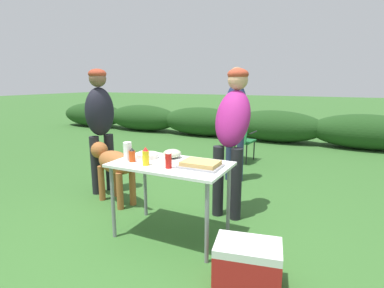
{
  "coord_description": "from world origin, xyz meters",
  "views": [
    {
      "loc": [
        1.37,
        -2.36,
        1.5
      ],
      "look_at": [
        0.11,
        0.24,
        0.89
      ],
      "focal_mm": 28.0,
      "sensor_mm": 36.0,
      "label": 1
    }
  ],
  "objects_px": {
    "mustard_bottle": "(146,157)",
    "camp_chair_green_behind_table": "(239,137)",
    "paper_cup_stack": "(128,151)",
    "standing_person_in_red_jacket": "(236,112)",
    "cooler_box": "(247,264)",
    "mixing_bowl": "(172,154)",
    "dog": "(113,164)",
    "standing_person_with_beanie": "(100,119)",
    "folding_table": "(171,171)",
    "plate_stack": "(147,156)",
    "hot_sauce_bottle": "(132,155)",
    "food_tray": "(201,164)",
    "standing_person_in_dark_puffer": "(232,126)",
    "ketchup_bottle": "(168,159)"
  },
  "relations": [
    {
      "from": "folding_table",
      "to": "cooler_box",
      "type": "height_order",
      "value": "folding_table"
    },
    {
      "from": "paper_cup_stack",
      "to": "standing_person_with_beanie",
      "type": "xyz_separation_m",
      "value": [
        -1.01,
        0.74,
        0.18
      ]
    },
    {
      "from": "plate_stack",
      "to": "hot_sauce_bottle",
      "type": "height_order",
      "value": "hot_sauce_bottle"
    },
    {
      "from": "plate_stack",
      "to": "standing_person_with_beanie",
      "type": "xyz_separation_m",
      "value": [
        -1.13,
        0.58,
        0.25
      ]
    },
    {
      "from": "hot_sauce_bottle",
      "to": "paper_cup_stack",
      "type": "bearing_deg",
      "value": 160.13
    },
    {
      "from": "cooler_box",
      "to": "paper_cup_stack",
      "type": "bearing_deg",
      "value": 155.5
    },
    {
      "from": "camp_chair_green_behind_table",
      "to": "hot_sauce_bottle",
      "type": "bearing_deg",
      "value": -86.78
    },
    {
      "from": "plate_stack",
      "to": "mustard_bottle",
      "type": "height_order",
      "value": "mustard_bottle"
    },
    {
      "from": "mixing_bowl",
      "to": "camp_chair_green_behind_table",
      "type": "height_order",
      "value": "camp_chair_green_behind_table"
    },
    {
      "from": "standing_person_in_dark_puffer",
      "to": "food_tray",
      "type": "bearing_deg",
      "value": -90.0
    },
    {
      "from": "mixing_bowl",
      "to": "mustard_bottle",
      "type": "distance_m",
      "value": 0.36
    },
    {
      "from": "mustard_bottle",
      "to": "standing_person_in_dark_puffer",
      "type": "relative_size",
      "value": 0.11
    },
    {
      "from": "food_tray",
      "to": "standing_person_in_red_jacket",
      "type": "bearing_deg",
      "value": 98.49
    },
    {
      "from": "folding_table",
      "to": "dog",
      "type": "relative_size",
      "value": 1.13
    },
    {
      "from": "folding_table",
      "to": "food_tray",
      "type": "bearing_deg",
      "value": 0.09
    },
    {
      "from": "standing_person_with_beanie",
      "to": "camp_chair_green_behind_table",
      "type": "distance_m",
      "value": 2.66
    },
    {
      "from": "mixing_bowl",
      "to": "mustard_bottle",
      "type": "height_order",
      "value": "mustard_bottle"
    },
    {
      "from": "food_tray",
      "to": "ketchup_bottle",
      "type": "distance_m",
      "value": 0.29
    },
    {
      "from": "hot_sauce_bottle",
      "to": "standing_person_in_dark_puffer",
      "type": "relative_size",
      "value": 0.08
    },
    {
      "from": "standing_person_with_beanie",
      "to": "camp_chair_green_behind_table",
      "type": "bearing_deg",
      "value": -11.48
    },
    {
      "from": "plate_stack",
      "to": "hot_sauce_bottle",
      "type": "xyz_separation_m",
      "value": [
        -0.05,
        -0.18,
        0.04
      ]
    },
    {
      "from": "standing_person_with_beanie",
      "to": "folding_table",
      "type": "bearing_deg",
      "value": -98.26
    },
    {
      "from": "hot_sauce_bottle",
      "to": "camp_chair_green_behind_table",
      "type": "distance_m",
      "value": 3.09
    },
    {
      "from": "standing_person_in_dark_puffer",
      "to": "standing_person_in_red_jacket",
      "type": "distance_m",
      "value": 1.19
    },
    {
      "from": "plate_stack",
      "to": "camp_chair_green_behind_table",
      "type": "height_order",
      "value": "camp_chair_green_behind_table"
    },
    {
      "from": "plate_stack",
      "to": "standing_person_in_dark_puffer",
      "type": "height_order",
      "value": "standing_person_in_dark_puffer"
    },
    {
      "from": "ketchup_bottle",
      "to": "standing_person_with_beanie",
      "type": "distance_m",
      "value": 1.72
    },
    {
      "from": "paper_cup_stack",
      "to": "plate_stack",
      "type": "bearing_deg",
      "value": 52.54
    },
    {
      "from": "mixing_bowl",
      "to": "camp_chair_green_behind_table",
      "type": "distance_m",
      "value": 2.8
    },
    {
      "from": "standing_person_with_beanie",
      "to": "cooler_box",
      "type": "distance_m",
      "value": 2.68
    },
    {
      "from": "mustard_bottle",
      "to": "standing_person_with_beanie",
      "type": "xyz_separation_m",
      "value": [
        -1.27,
        0.81,
        0.19
      ]
    },
    {
      "from": "camp_chair_green_behind_table",
      "to": "cooler_box",
      "type": "height_order",
      "value": "camp_chair_green_behind_table"
    },
    {
      "from": "mixing_bowl",
      "to": "cooler_box",
      "type": "relative_size",
      "value": 0.35
    },
    {
      "from": "mixing_bowl",
      "to": "dog",
      "type": "height_order",
      "value": "mixing_bowl"
    },
    {
      "from": "standing_person_in_dark_puffer",
      "to": "camp_chair_green_behind_table",
      "type": "distance_m",
      "value": 2.36
    },
    {
      "from": "paper_cup_stack",
      "to": "mustard_bottle",
      "type": "relative_size",
      "value": 1.04
    },
    {
      "from": "standing_person_in_red_jacket",
      "to": "cooler_box",
      "type": "height_order",
      "value": "standing_person_in_red_jacket"
    },
    {
      "from": "folding_table",
      "to": "food_tray",
      "type": "distance_m",
      "value": 0.33
    },
    {
      "from": "mixing_bowl",
      "to": "standing_person_with_beanie",
      "type": "xyz_separation_m",
      "value": [
        -1.36,
        0.47,
        0.23
      ]
    },
    {
      "from": "mustard_bottle",
      "to": "standing_person_in_dark_puffer",
      "type": "height_order",
      "value": "standing_person_in_dark_puffer"
    },
    {
      "from": "cooler_box",
      "to": "food_tray",
      "type": "bearing_deg",
      "value": 133.7
    },
    {
      "from": "paper_cup_stack",
      "to": "mustard_bottle",
      "type": "xyz_separation_m",
      "value": [
        0.26,
        -0.08,
        -0.01
      ]
    },
    {
      "from": "mustard_bottle",
      "to": "camp_chair_green_behind_table",
      "type": "distance_m",
      "value": 3.14
    },
    {
      "from": "mixing_bowl",
      "to": "dog",
      "type": "distance_m",
      "value": 1.07
    },
    {
      "from": "food_tray",
      "to": "mixing_bowl",
      "type": "distance_m",
      "value": 0.44
    },
    {
      "from": "hot_sauce_bottle",
      "to": "cooler_box",
      "type": "bearing_deg",
      "value": -13.3
    },
    {
      "from": "plate_stack",
      "to": "standing_person_in_dark_puffer",
      "type": "bearing_deg",
      "value": 45.32
    },
    {
      "from": "standing_person_with_beanie",
      "to": "mixing_bowl",
      "type": "bearing_deg",
      "value": -92.93
    },
    {
      "from": "ketchup_bottle",
      "to": "standing_person_in_dark_puffer",
      "type": "height_order",
      "value": "standing_person_in_dark_puffer"
    },
    {
      "from": "plate_stack",
      "to": "hot_sauce_bottle",
      "type": "distance_m",
      "value": 0.19
    }
  ]
}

